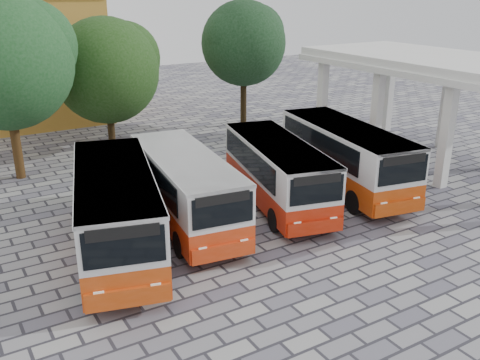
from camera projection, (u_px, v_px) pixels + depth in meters
ground at (334, 242)px, 19.27m from camera, size 90.00×90.00×0.00m
terminal_shelter at (453, 68)px, 25.87m from camera, size 6.80×15.80×5.40m
bus_far_left at (116, 207)px, 17.90m from camera, size 4.50×8.62×2.94m
bus_centre_left at (186, 185)px, 20.14m from camera, size 3.29×7.90×2.76m
bus_centre_right at (277, 169)px, 21.98m from camera, size 3.95×7.90×2.70m
bus_far_right at (346, 154)px, 23.69m from camera, size 3.80×8.37×2.89m
tree_left at (5, 57)px, 23.80m from camera, size 6.41×6.10×8.52m
tree_middle at (107, 67)px, 29.04m from camera, size 6.05×5.76×7.21m
tree_right at (244, 40)px, 33.48m from camera, size 5.58×5.31×7.92m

